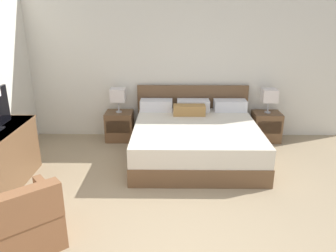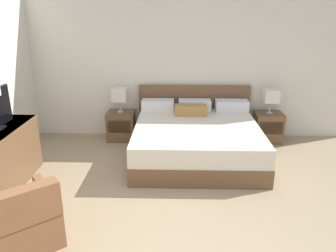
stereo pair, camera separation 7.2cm
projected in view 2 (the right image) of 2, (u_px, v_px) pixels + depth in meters
wall_back at (177, 64)px, 6.02m from camera, size 6.59×0.06×2.74m
bed at (196, 139)px, 5.39m from camera, size 2.07×2.04×1.00m
nightstand_left at (121, 126)px, 6.13m from camera, size 0.50×0.42×0.54m
nightstand_right at (268, 127)px, 6.06m from camera, size 0.50×0.42×0.54m
table_lamp_left at (119, 95)px, 5.93m from camera, size 0.26×0.26×0.44m
table_lamp_right at (271, 96)px, 5.86m from camera, size 0.26×0.26×0.44m
armchair_by_window at (20, 222)px, 3.31m from camera, size 0.96×0.97×0.76m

